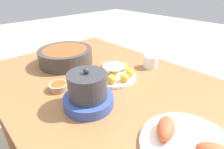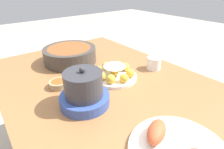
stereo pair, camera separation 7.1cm
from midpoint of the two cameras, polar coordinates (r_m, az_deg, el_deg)
The scene contains 6 objects.
dining_table at distance 0.93m, azimuth 1.39°, elevation -8.25°, with size 1.44×0.94×0.76m.
cake_plate at distance 0.93m, azimuth 2.95°, elevation 0.35°, with size 0.24×0.24×0.08m.
serving_bowl at distance 1.14m, azimuth -11.80°, elevation 6.42°, with size 0.33×0.33×0.10m.
sauce_bowl at distance 0.89m, azimuth -14.80°, elevation -3.01°, with size 0.09×0.09×0.03m.
cup_near at distance 1.07m, azimuth 15.37°, elevation 3.56°, with size 0.08×0.08×0.07m.
warming_pot at distance 0.72m, azimuth -6.35°, elevation -5.35°, with size 0.21×0.21×0.17m.
Camera 2 is at (-0.60, 0.46, 1.22)m, focal length 28.00 mm.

